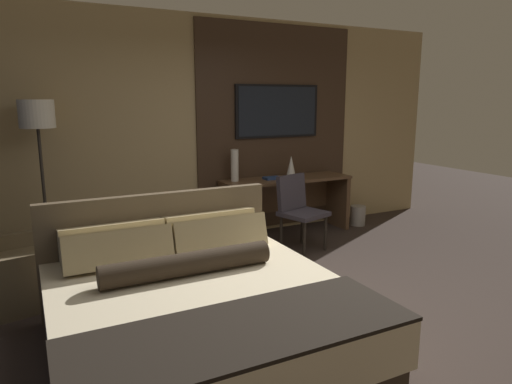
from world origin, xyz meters
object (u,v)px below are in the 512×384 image
Objects in this scene: bed at (197,310)px; tv at (278,111)px; vase_tall at (235,165)px; vase_short at (291,167)px; armchair_by_window at (12,275)px; desk_chair at (298,205)px; desk at (285,196)px; floor_lamp at (38,128)px; waste_bin at (358,215)px; book at (272,178)px.

bed is 1.69× the size of tv.
vase_short is (0.78, -0.09, -0.06)m from vase_tall.
vase_tall is (2.55, 0.83, 0.71)m from armchair_by_window.
tv reaches higher than armchair_by_window.
vase_tall is (-0.51, 0.71, 0.43)m from desk_chair.
desk_chair is (-0.20, -0.65, 0.02)m from desk.
desk_chair is 0.50× the size of floor_lamp.
floor_lamp is (-2.92, -0.29, -0.13)m from tv.
bed is at bearing -146.16° from waste_bin.
vase_tall is 1.84× the size of book.
desk is 0.84m from vase_tall.
desk is at bearing 56.15° from desk_chair.
vase_tall reaches higher than waste_bin.
tv is 0.77m from vase_short.
armchair_by_window reaches higher than waste_bin.
floor_lamp is at bearing 151.42° from desk_chair.
desk reaches higher than waste_bin.
armchair_by_window is at bearing -163.18° from tv.
desk_chair is at bearing -89.22° from book.
armchair_by_window is 3.32× the size of vase_short.
bed is at bearing -133.48° from vase_short.
tv is 5.59× the size of book.
waste_bin is at bearing 33.84° from bed.
desk_chair is 0.97m from vase_tall.
vase_short is 1.04× the size of waste_bin.
tv is 1.91m from waste_bin.
tv reaches higher than desk_chair.
bed is 3.17m from vase_short.
desk is at bearing 47.93° from bed.
vase_short is at bearing 0.81° from floor_lamp.
floor_lamp reaches higher than vase_tall.
bed is 1.94m from armchair_by_window.
tv is 0.98m from vase_tall.
waste_bin is (1.85, -0.20, -0.82)m from vase_tall.
floor_lamp reaches higher than desk.
armchair_by_window is 0.55× the size of floor_lamp.
book reaches higher than waste_bin.
desk is 6.05× the size of vase_short.
floor_lamp is (-2.92, -0.08, 0.98)m from desk.
armchair_by_window is 1.47m from floor_lamp.
bed is at bearing -154.31° from armchair_by_window.
floor_lamp is at bearing -178.48° from desk.
tv reaches higher than vase_short.
floor_lamp is 4.39× the size of vase_tall.
waste_bin is at bearing -6.07° from vase_tall.
bed is 3.10m from desk.
vase_tall reaches higher than book.
book is at bearing 178.62° from vase_short.
floor_lamp is 4.29m from waste_bin.
bed is 1.18× the size of floor_lamp.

